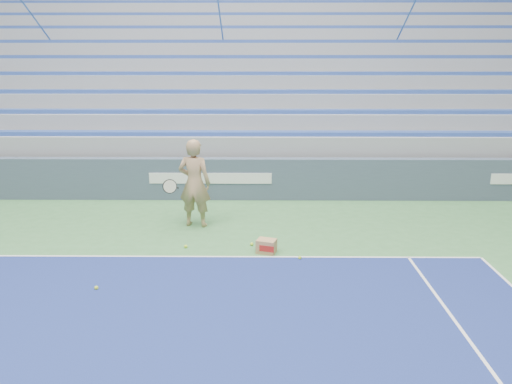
# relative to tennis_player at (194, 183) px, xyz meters

# --- Properties ---
(sponsor_barrier) EXTENTS (30.00, 0.32, 1.10)m
(sponsor_barrier) POSITION_rel_tennis_player_xyz_m (0.15, 2.18, -0.43)
(sponsor_barrier) COLOR #3E4C5E
(sponsor_barrier) RESTS_ON ground
(bleachers) EXTENTS (31.00, 9.15, 7.30)m
(bleachers) POSITION_rel_tennis_player_xyz_m (0.14, 7.90, 1.37)
(bleachers) COLOR gray
(bleachers) RESTS_ON ground
(tennis_player) EXTENTS (1.00, 0.92, 1.97)m
(tennis_player) POSITION_rel_tennis_player_xyz_m (0.00, 0.00, 0.00)
(tennis_player) COLOR tan
(tennis_player) RESTS_ON ground
(ball_box) EXTENTS (0.42, 0.37, 0.27)m
(ball_box) POSITION_rel_tennis_player_xyz_m (1.57, -1.58, -0.85)
(ball_box) COLOR #A98152
(ball_box) RESTS_ON ground
(tennis_ball_0) EXTENTS (0.07, 0.07, 0.07)m
(tennis_ball_0) POSITION_rel_tennis_player_xyz_m (1.28, -1.21, -0.95)
(tennis_ball_0) COLOR #C4E32E
(tennis_ball_0) RESTS_ON ground
(tennis_ball_1) EXTENTS (0.07, 0.07, 0.07)m
(tennis_ball_1) POSITION_rel_tennis_player_xyz_m (-1.22, -3.20, -0.95)
(tennis_ball_1) COLOR #C4E32E
(tennis_ball_1) RESTS_ON ground
(tennis_ball_2) EXTENTS (0.07, 0.07, 0.07)m
(tennis_ball_2) POSITION_rel_tennis_player_xyz_m (2.20, -1.91, -0.95)
(tennis_ball_2) COLOR #C4E32E
(tennis_ball_2) RESTS_ON ground
(tennis_ball_3) EXTENTS (0.07, 0.07, 0.07)m
(tennis_ball_3) POSITION_rel_tennis_player_xyz_m (-0.03, -1.35, -0.95)
(tennis_ball_3) COLOR #C4E32E
(tennis_ball_3) RESTS_ON ground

